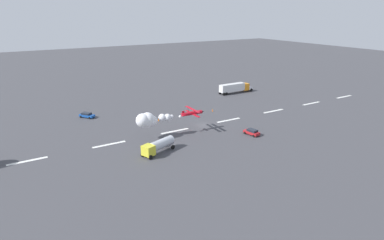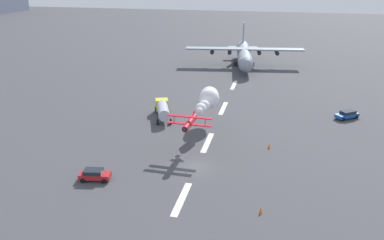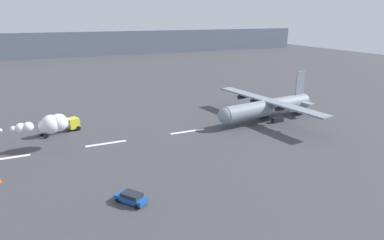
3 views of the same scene
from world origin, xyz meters
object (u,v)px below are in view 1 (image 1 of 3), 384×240
(traffic_cone_near, at_px, (213,110))
(stunt_biplane_red, at_px, (152,119))
(fuel_tanker_truck, at_px, (158,146))
(traffic_cone_far, at_px, (159,120))
(followme_car_yellow, at_px, (87,115))
(airport_staff_sedan, at_px, (252,132))
(semi_truck_orange, at_px, (235,88))

(traffic_cone_near, bearing_deg, stunt_biplane_red, 23.40)
(fuel_tanker_truck, xyz_separation_m, traffic_cone_near, (-28.58, -20.20, -1.36))
(fuel_tanker_truck, distance_m, traffic_cone_far, 22.66)
(stunt_biplane_red, xyz_separation_m, followme_car_yellow, (9.67, -25.20, -4.08))
(stunt_biplane_red, bearing_deg, traffic_cone_near, -156.60)
(stunt_biplane_red, xyz_separation_m, traffic_cone_far, (-7.21, -11.40, -4.52))
(airport_staff_sedan, xyz_separation_m, traffic_cone_far, (15.50, -22.55, -0.44))
(fuel_tanker_truck, height_order, airport_staff_sedan, fuel_tanker_truck)
(airport_staff_sedan, height_order, traffic_cone_far, airport_staff_sedan)
(traffic_cone_near, xyz_separation_m, traffic_cone_far, (18.74, -0.17, 0.00))
(followme_car_yellow, xyz_separation_m, traffic_cone_near, (-35.62, 13.97, -0.44))
(stunt_biplane_red, relative_size, followme_car_yellow, 3.99)
(followme_car_yellow, bearing_deg, airport_staff_sedan, 131.70)
(semi_truck_orange, height_order, airport_staff_sedan, semi_truck_orange)
(semi_truck_orange, height_order, traffic_cone_near, semi_truck_orange)
(stunt_biplane_red, bearing_deg, followme_car_yellow, -69.01)
(semi_truck_orange, bearing_deg, followme_car_yellow, 1.88)
(stunt_biplane_red, height_order, fuel_tanker_truck, stunt_biplane_red)
(traffic_cone_near, distance_m, traffic_cone_far, 18.74)
(stunt_biplane_red, distance_m, fuel_tanker_truck, 9.87)
(airport_staff_sedan, relative_size, traffic_cone_far, 5.86)
(semi_truck_orange, xyz_separation_m, fuel_tanker_truck, (49.87, 36.03, -0.39))
(followme_car_yellow, distance_m, traffic_cone_near, 38.26)
(fuel_tanker_truck, distance_m, airport_staff_sedan, 25.45)
(traffic_cone_far, bearing_deg, followme_car_yellow, -39.25)
(fuel_tanker_truck, distance_m, traffic_cone_near, 35.02)
(semi_truck_orange, xyz_separation_m, traffic_cone_far, (40.03, 15.66, -1.75))
(fuel_tanker_truck, xyz_separation_m, airport_staff_sedan, (-25.34, 2.18, -0.92))
(traffic_cone_far, bearing_deg, traffic_cone_near, 179.47)
(stunt_biplane_red, bearing_deg, fuel_tanker_truck, 73.65)
(traffic_cone_near, bearing_deg, followme_car_yellow, -21.41)
(semi_truck_orange, bearing_deg, airport_staff_sedan, 57.30)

